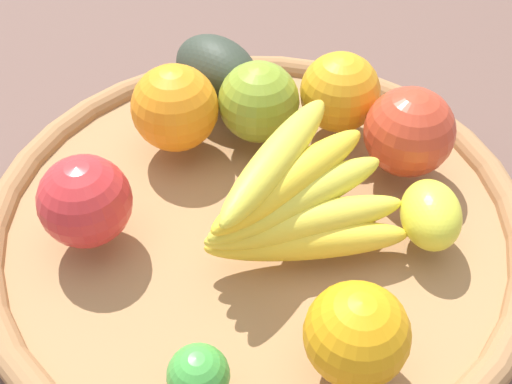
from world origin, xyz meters
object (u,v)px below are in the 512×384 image
at_px(apple_1, 259,102).
at_px(orange_2, 340,92).
at_px(apple_2, 85,201).
at_px(lime_0, 198,375).
at_px(orange_0, 175,108).
at_px(avocado, 217,70).
at_px(apple_0, 409,132).
at_px(lemon_0, 431,215).
at_px(orange_1, 357,334).
at_px(banana_bunch, 295,200).

distance_m(apple_1, orange_2, 0.08).
xyz_separation_m(apple_2, lime_0, (-0.13, -0.11, -0.02)).
height_order(orange_0, avocado, orange_0).
bearing_deg(apple_0, lemon_0, -168.57).
bearing_deg(orange_1, lime_0, 108.64).
height_order(lemon_0, avocado, avocado).
height_order(lemon_0, orange_1, orange_1).
height_order(banana_bunch, orange_0, banana_bunch).
xyz_separation_m(lemon_0, apple_2, (-0.03, 0.27, 0.01)).
bearing_deg(apple_0, avocado, 65.97).
bearing_deg(lime_0, avocado, 7.12).
distance_m(apple_1, lime_0, 0.27).
relative_size(orange_2, avocado, 0.80).
bearing_deg(apple_2, banana_bunch, -83.92).
bearing_deg(orange_0, apple_2, 158.79).
xyz_separation_m(lemon_0, lime_0, (-0.16, 0.16, -0.00)).
distance_m(orange_1, apple_1, 0.26).
bearing_deg(apple_0, orange_1, 168.88).
xyz_separation_m(apple_1, avocado, (0.05, 0.05, -0.01)).
xyz_separation_m(orange_1, avocado, (0.29, 0.14, -0.00)).
relative_size(apple_1, orange_2, 1.00).
xyz_separation_m(orange_0, apple_0, (-0.01, -0.21, -0.00)).
relative_size(orange_0, orange_2, 1.06).
relative_size(apple_2, apple_1, 1.00).
height_order(orange_2, avocado, orange_2).
bearing_deg(orange_1, apple_1, 21.54).
height_order(lemon_0, apple_1, apple_1).
relative_size(lemon_0, orange_1, 0.90).
height_order(apple_2, orange_2, same).
distance_m(lemon_0, apple_1, 0.19).
height_order(orange_2, lime_0, orange_2).
bearing_deg(orange_0, banana_bunch, -131.47).
relative_size(banana_bunch, orange_2, 2.21).
relative_size(orange_1, apple_0, 0.91).
height_order(apple_0, orange_2, apple_0).
height_order(orange_1, apple_0, apple_0).
bearing_deg(apple_0, lime_0, 149.65).
distance_m(orange_0, apple_2, 0.13).
bearing_deg(orange_2, orange_0, 106.75).
height_order(lemon_0, apple_2, apple_2).
xyz_separation_m(lemon_0, orange_2, (0.13, 0.08, 0.01)).
relative_size(apple_2, apple_0, 0.94).
xyz_separation_m(banana_bunch, apple_0, (0.10, -0.09, -0.00)).
bearing_deg(apple_1, lime_0, 178.45).
bearing_deg(orange_1, orange_0, 37.66).
bearing_deg(avocado, orange_2, -103.56).
distance_m(banana_bunch, orange_0, 0.16).
xyz_separation_m(apple_1, apple_0, (-0.03, -0.14, 0.00)).
height_order(lemon_0, apple_0, apple_0).
bearing_deg(lime_0, orange_0, 14.78).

